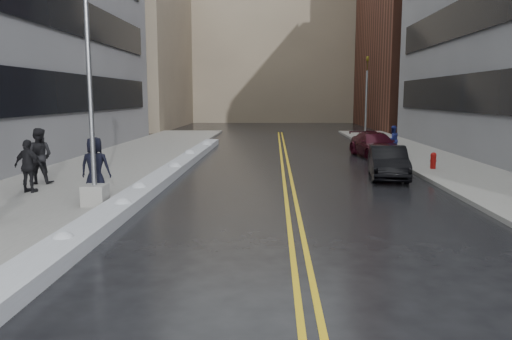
# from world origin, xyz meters

# --- Properties ---
(ground) EXTENTS (160.00, 160.00, 0.00)m
(ground) POSITION_xyz_m (0.00, 0.00, 0.00)
(ground) COLOR black
(ground) RESTS_ON ground
(sidewalk_west) EXTENTS (5.50, 50.00, 0.15)m
(sidewalk_west) POSITION_xyz_m (-5.75, 10.00, 0.07)
(sidewalk_west) COLOR gray
(sidewalk_west) RESTS_ON ground
(sidewalk_east) EXTENTS (4.00, 50.00, 0.15)m
(sidewalk_east) POSITION_xyz_m (10.00, 10.00, 0.07)
(sidewalk_east) COLOR gray
(sidewalk_east) RESTS_ON ground
(lane_line_left) EXTENTS (0.12, 50.00, 0.01)m
(lane_line_left) POSITION_xyz_m (2.35, 10.00, 0.00)
(lane_line_left) COLOR gold
(lane_line_left) RESTS_ON ground
(lane_line_right) EXTENTS (0.12, 50.00, 0.01)m
(lane_line_right) POSITION_xyz_m (2.65, 10.00, 0.00)
(lane_line_right) COLOR gold
(lane_line_right) RESTS_ON ground
(snow_ridge) EXTENTS (0.90, 30.00, 0.34)m
(snow_ridge) POSITION_xyz_m (-2.45, 8.00, 0.17)
(snow_ridge) COLOR silver
(snow_ridge) RESTS_ON ground
(building_west_far) EXTENTS (14.00, 22.00, 18.00)m
(building_west_far) POSITION_xyz_m (-15.50, 44.00, 9.00)
(building_west_far) COLOR gray
(building_west_far) RESTS_ON ground
(building_far) EXTENTS (36.00, 16.00, 22.00)m
(building_far) POSITION_xyz_m (2.00, 60.00, 11.00)
(building_far) COLOR gray
(building_far) RESTS_ON ground
(lamppost) EXTENTS (0.65, 0.65, 7.62)m
(lamppost) POSITION_xyz_m (-3.30, 2.00, 2.53)
(lamppost) COLOR gray
(lamppost) RESTS_ON sidewalk_west
(fire_hydrant) EXTENTS (0.26, 0.26, 0.73)m
(fire_hydrant) POSITION_xyz_m (9.00, 10.00, 0.55)
(fire_hydrant) COLOR maroon
(fire_hydrant) RESTS_ON sidewalk_east
(traffic_signal) EXTENTS (0.16, 0.20, 6.00)m
(traffic_signal) POSITION_xyz_m (8.50, 24.00, 3.40)
(traffic_signal) COLOR gray
(traffic_signal) RESTS_ON sidewalk_east
(pedestrian_b) EXTENTS (1.00, 0.78, 2.04)m
(pedestrian_b) POSITION_xyz_m (-6.64, 5.62, 1.17)
(pedestrian_b) COLOR black
(pedestrian_b) RESTS_ON sidewalk_west
(pedestrian_c) EXTENTS (0.95, 0.64, 1.91)m
(pedestrian_c) POSITION_xyz_m (-3.73, 3.31, 1.10)
(pedestrian_c) COLOR black
(pedestrian_c) RESTS_ON sidewalk_west
(pedestrian_d) EXTENTS (1.10, 0.62, 1.77)m
(pedestrian_d) POSITION_xyz_m (-6.17, 3.88, 1.03)
(pedestrian_d) COLOR black
(pedestrian_d) RESTS_ON sidewalk_west
(pedestrian_east) EXTENTS (0.91, 0.80, 1.56)m
(pedestrian_east) POSITION_xyz_m (8.58, 15.90, 0.93)
(pedestrian_east) COLOR navy
(pedestrian_east) RESTS_ON sidewalk_east
(car_black) EXTENTS (1.88, 4.16, 1.32)m
(car_black) POSITION_xyz_m (6.59, 8.11, 0.66)
(car_black) COLOR black
(car_black) RESTS_ON ground
(car_maroon) EXTENTS (2.52, 4.89, 1.36)m
(car_maroon) POSITION_xyz_m (7.50, 15.38, 0.68)
(car_maroon) COLOR #390915
(car_maroon) RESTS_ON ground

